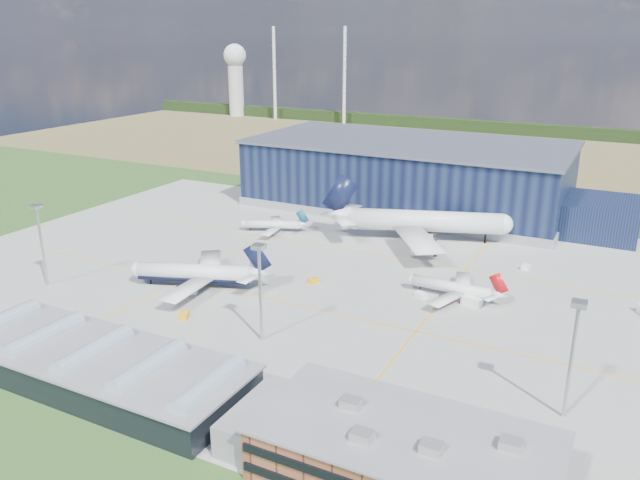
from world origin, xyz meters
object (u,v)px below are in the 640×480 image
(ops_building, at_px, (404,456))
(airliner_navy, at_px, (194,264))
(hangar, at_px, (415,178))
(light_mast_center, at_px, (260,277))
(gse_cart_a, at_px, (526,267))
(airliner_red, at_px, (452,282))
(gse_van_a, at_px, (472,302))
(light_mast_east, at_px, (574,341))
(gse_cart_b, at_px, (421,295))
(car_a, at_px, (186,366))
(gse_tug_c, at_px, (385,226))
(airliner_regional, at_px, (272,221))
(car_b, at_px, (257,386))
(airliner_widebody, at_px, (425,210))
(gse_tug_a, at_px, (184,316))
(gse_tug_b, at_px, (313,281))
(light_mast_west, at_px, (40,232))

(ops_building, relative_size, airliner_navy, 1.13)
(hangar, distance_m, airliner_navy, 110.01)
(light_mast_center, height_order, gse_cart_a, light_mast_center)
(hangar, height_order, airliner_red, hangar)
(gse_van_a, bearing_deg, light_mast_east, -134.53)
(airliner_navy, bearing_deg, hangar, -123.51)
(gse_cart_b, xyz_separation_m, car_a, (-31.85, -57.40, -0.13))
(gse_tug_c, bearing_deg, airliner_regional, -162.89)
(airliner_navy, xyz_separation_m, car_b, (43.37, -36.00, -6.00))
(airliner_red, bearing_deg, airliner_widebody, -60.75)
(airliner_widebody, relative_size, gse_tug_a, 18.72)
(ops_building, distance_m, gse_cart_b, 72.47)
(ops_building, xyz_separation_m, airliner_regional, (-85.19, 100.00, -0.77))
(ops_building, bearing_deg, light_mast_east, 56.32)
(light_mast_east, xyz_separation_m, car_b, (-54.69, -18.00, -14.81))
(airliner_widebody, distance_m, gse_van_a, 53.25)
(airliner_widebody, xyz_separation_m, gse_tug_b, (-15.44, -49.80, -9.84))
(gse_cart_b, bearing_deg, light_mast_east, -109.87)
(ops_building, xyz_separation_m, light_mast_east, (19.99, 30.00, 10.64))
(light_mast_east, bearing_deg, light_mast_west, 180.00)
(light_mast_east, bearing_deg, car_a, -166.02)
(light_mast_east, xyz_separation_m, gse_van_a, (-27.23, 40.44, -14.31))
(ops_building, distance_m, car_b, 36.95)
(light_mast_west, distance_m, gse_tug_c, 112.82)
(gse_tug_c, bearing_deg, car_b, -97.33)
(light_mast_east, distance_m, gse_cart_a, 77.19)
(gse_cart_a, bearing_deg, light_mast_east, -67.75)
(gse_tug_c, bearing_deg, ops_building, -83.12)
(airliner_regional, relative_size, gse_van_a, 4.80)
(light_mast_center, distance_m, light_mast_east, 65.00)
(car_a, relative_size, car_b, 0.86)
(gse_cart_b, bearing_deg, light_mast_west, 137.01)
(gse_van_a, relative_size, gse_cart_b, 1.63)
(hangar, bearing_deg, light_mast_west, -116.71)
(gse_van_a, bearing_deg, gse_tug_b, 108.46)
(gse_cart_a, bearing_deg, airliner_widebody, 168.92)
(airliner_regional, height_order, gse_tug_b, airliner_regional)
(light_mast_center, relative_size, gse_tug_a, 6.68)
(gse_cart_a, height_order, car_b, gse_cart_a)
(light_mast_west, bearing_deg, ops_building, -14.62)
(airliner_regional, relative_size, car_a, 7.58)
(gse_tug_a, xyz_separation_m, gse_tug_b, (17.72, 34.48, -0.05))
(gse_tug_b, xyz_separation_m, gse_cart_a, (50.80, 38.01, 0.01))
(airliner_red, bearing_deg, light_mast_east, 129.83)
(gse_cart_a, bearing_deg, airliner_navy, -137.56)
(light_mast_center, distance_m, airliner_navy, 38.66)
(airliner_red, bearing_deg, ops_building, 102.47)
(gse_tug_b, bearing_deg, light_mast_center, -61.00)
(airliner_navy, bearing_deg, car_b, 120.41)
(airliner_regional, bearing_deg, gse_tug_a, 81.64)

